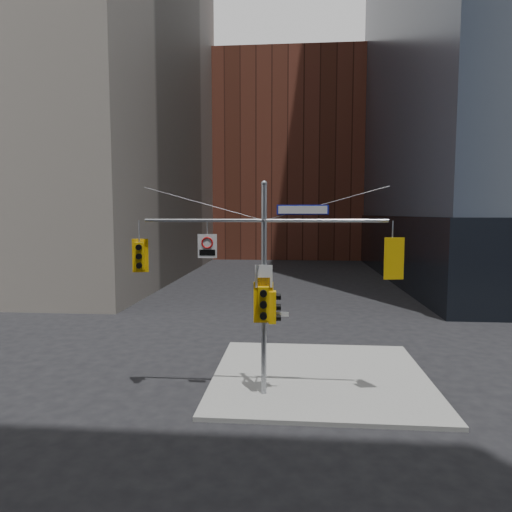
% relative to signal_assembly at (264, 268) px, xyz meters
% --- Properties ---
extents(ground, '(160.00, 160.00, 0.00)m').
position_rel_signal_assembly_xyz_m(ground, '(0.00, -1.99, -4.42)').
color(ground, black).
rests_on(ground, ground).
extents(sidewalk_corner, '(8.00, 8.00, 0.15)m').
position_rel_signal_assembly_xyz_m(sidewalk_corner, '(2.00, 2.01, -4.34)').
color(sidewalk_corner, gray).
rests_on(sidewalk_corner, ground).
extents(brick_midrise, '(26.00, 20.00, 28.00)m').
position_rel_signal_assembly_xyz_m(brick_midrise, '(0.00, 56.01, 9.58)').
color(brick_midrise, brown).
rests_on(brick_midrise, ground).
extents(signal_assembly, '(8.00, 0.80, 7.30)m').
position_rel_signal_assembly_xyz_m(signal_assembly, '(0.00, 0.00, 0.00)').
color(signal_assembly, '#95989D').
rests_on(signal_assembly, ground).
extents(traffic_light_west_arm, '(0.54, 0.49, 1.14)m').
position_rel_signal_assembly_xyz_m(traffic_light_west_arm, '(-4.21, 0.01, 0.38)').
color(traffic_light_west_arm, '#E2AC0B').
rests_on(traffic_light_west_arm, ground).
extents(traffic_light_east_arm, '(0.64, 0.55, 1.34)m').
position_rel_signal_assembly_xyz_m(traffic_light_east_arm, '(4.14, 0.00, 0.38)').
color(traffic_light_east_arm, '#E2AC0B').
rests_on(traffic_light_east_arm, ground).
extents(traffic_light_pole_side, '(0.42, 0.36, 1.07)m').
position_rel_signal_assembly_xyz_m(traffic_light_pole_side, '(0.32, 0.01, -1.29)').
color(traffic_light_pole_side, '#E2AC0B').
rests_on(traffic_light_pole_side, ground).
extents(traffic_light_pole_front, '(0.65, 0.54, 1.37)m').
position_rel_signal_assembly_xyz_m(traffic_light_pole_front, '(-0.00, -0.27, -1.12)').
color(traffic_light_pole_front, '#E2AC0B').
rests_on(traffic_light_pole_front, ground).
extents(street_sign_blade, '(1.68, 0.05, 0.33)m').
position_rel_signal_assembly_xyz_m(street_sign_blade, '(1.26, 0.00, 1.93)').
color(street_sign_blade, '#111B9D').
rests_on(street_sign_blade, ground).
extents(regulatory_sign_arm, '(0.64, 0.07, 0.80)m').
position_rel_signal_assembly_xyz_m(regulatory_sign_arm, '(-1.89, -0.02, 0.76)').
color(regulatory_sign_arm, silver).
rests_on(regulatory_sign_arm, ground).
extents(regulatory_sign_pole, '(0.57, 0.08, 0.75)m').
position_rel_signal_assembly_xyz_m(regulatory_sign_pole, '(0.00, -0.11, -0.26)').
color(regulatory_sign_pole, silver).
rests_on(regulatory_sign_pole, ground).
extents(street_blade_ew, '(0.76, 0.06, 0.15)m').
position_rel_signal_assembly_xyz_m(street_blade_ew, '(0.45, 0.01, -1.53)').
color(street_blade_ew, silver).
rests_on(street_blade_ew, ground).
extents(street_blade_ns, '(0.07, 0.83, 0.17)m').
position_rel_signal_assembly_xyz_m(street_blade_ns, '(0.00, 0.46, -1.58)').
color(street_blade_ns, '#145926').
rests_on(street_blade_ns, ground).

